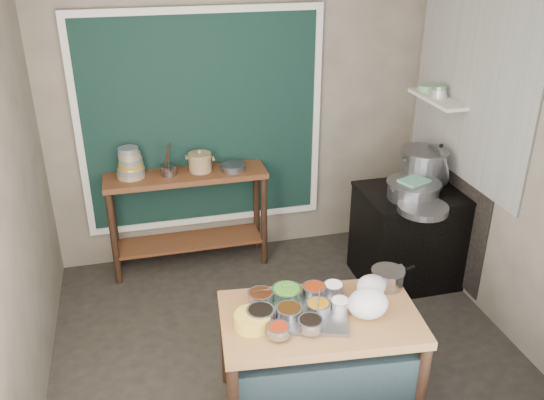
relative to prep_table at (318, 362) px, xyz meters
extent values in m
cube|color=#2C2822|center=(-0.05, 0.75, -0.39)|extent=(3.50, 3.00, 0.02)
cube|color=#786E5C|center=(-0.05, 2.26, 1.02)|extent=(3.50, 0.02, 2.80)
cube|color=#786E5C|center=(-1.81, 0.75, 1.02)|extent=(0.02, 3.00, 2.80)
cube|color=#786E5C|center=(1.71, 0.75, 1.02)|extent=(0.02, 3.00, 2.80)
cube|color=black|center=(-0.40, 2.22, 0.98)|extent=(2.10, 0.02, 1.90)
cube|color=#B2B2AA|center=(1.69, 1.30, 1.48)|extent=(0.02, 1.70, 1.70)
cube|color=black|center=(1.69, 1.40, 0.32)|extent=(0.01, 1.30, 1.30)
cube|color=beige|center=(1.58, 1.60, 1.23)|extent=(0.22, 0.70, 0.03)
cube|color=brown|center=(0.00, 0.00, 0.00)|extent=(1.32, 0.84, 0.75)
cube|color=brown|center=(-0.60, 2.03, 0.10)|extent=(1.45, 0.40, 0.95)
cube|color=black|center=(1.30, 1.30, 0.05)|extent=(0.90, 0.68, 0.85)
cube|color=black|center=(1.30, 1.30, 0.49)|extent=(0.92, 0.69, 0.03)
cube|color=gray|center=(-0.13, 0.05, 0.39)|extent=(0.72, 0.61, 0.03)
cylinder|color=gray|center=(-0.02, 0.00, 0.43)|extent=(0.16, 0.16, 0.06)
cylinder|color=gray|center=(-0.31, -0.15, 0.43)|extent=(0.14, 0.14, 0.06)
cylinder|color=gray|center=(0.15, 0.18, 0.43)|extent=(0.14, 0.14, 0.06)
cylinder|color=gray|center=(-0.38, 0.02, 0.44)|extent=(0.18, 0.18, 0.07)
cylinder|color=gray|center=(0.02, 0.18, 0.43)|extent=(0.16, 0.16, 0.06)
cylinder|color=gray|center=(-0.21, -0.01, 0.44)|extent=(0.17, 0.17, 0.07)
cylinder|color=silver|center=(0.13, 0.01, 0.43)|extent=(0.13, 0.13, 0.06)
cylinder|color=gray|center=(-0.17, 0.19, 0.44)|extent=(0.20, 0.20, 0.08)
cylinder|color=gray|center=(-0.11, -0.14, 0.43)|extent=(0.16, 0.16, 0.06)
cylinder|color=gray|center=(-0.34, 0.20, 0.44)|extent=(0.17, 0.17, 0.07)
cylinder|color=gold|center=(-0.44, 0.00, 0.42)|extent=(0.24, 0.24, 0.09)
ellipsoid|color=white|center=(0.28, -0.08, 0.47)|extent=(0.29, 0.26, 0.19)
ellipsoid|color=white|center=(0.39, 0.12, 0.45)|extent=(0.22, 0.20, 0.15)
cylinder|color=tan|center=(-1.07, 2.06, 0.60)|extent=(0.25, 0.25, 0.05)
cylinder|color=gray|center=(-1.07, 2.06, 0.64)|extent=(0.24, 0.24, 0.05)
cylinder|color=gold|center=(-1.07, 2.06, 0.69)|extent=(0.22, 0.22, 0.05)
cylinder|color=gray|center=(-1.07, 2.06, 0.74)|extent=(0.21, 0.21, 0.05)
cylinder|color=tan|center=(-1.07, 2.06, 0.78)|extent=(0.19, 0.19, 0.05)
cylinder|color=gray|center=(-1.07, 2.06, 0.83)|extent=(0.17, 0.17, 0.05)
cylinder|color=gray|center=(-0.75, 2.03, 0.62)|extent=(0.16, 0.16, 0.09)
cylinder|color=gray|center=(-0.17, 2.00, 0.60)|extent=(0.25, 0.25, 0.06)
cylinder|color=gray|center=(1.52, 1.38, 0.69)|extent=(0.10, 0.39, 0.38)
cube|color=#57A079|center=(1.21, 1.18, 0.66)|extent=(0.28, 0.25, 0.02)
cylinder|color=gray|center=(1.18, 0.93, 0.53)|extent=(0.48, 0.48, 0.05)
cylinder|color=silver|center=(1.58, 1.59, 1.26)|extent=(0.13, 0.13, 0.04)
cylinder|color=silver|center=(1.58, 1.59, 1.29)|extent=(0.12, 0.12, 0.04)
cylinder|color=gray|center=(1.58, 1.59, 1.33)|extent=(0.12, 0.12, 0.04)
cylinder|color=gray|center=(1.58, 1.81, 1.27)|extent=(0.18, 0.18, 0.05)
camera|label=1|loc=(-1.02, -2.78, 2.59)|focal=38.00mm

